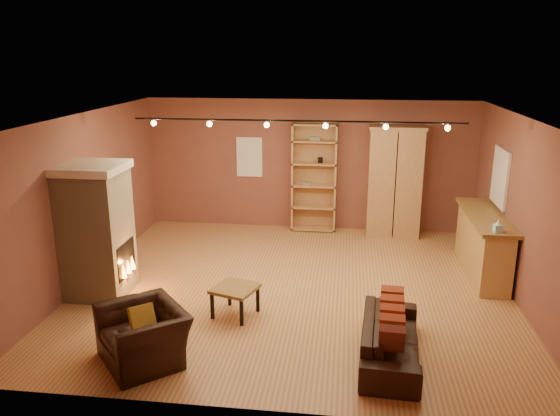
# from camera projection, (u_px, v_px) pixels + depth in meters

# --- Properties ---
(floor) EXTENTS (7.00, 7.00, 0.00)m
(floor) POSITION_uv_depth(u_px,v_px,m) (293.00, 287.00, 9.03)
(floor) COLOR #A36A3A
(floor) RESTS_ON ground
(ceiling) EXTENTS (7.00, 7.00, 0.00)m
(ceiling) POSITION_uv_depth(u_px,v_px,m) (295.00, 117.00, 8.26)
(ceiling) COLOR #59341C
(ceiling) RESTS_ON back_wall
(back_wall) EXTENTS (7.00, 0.02, 2.80)m
(back_wall) POSITION_uv_depth(u_px,v_px,m) (309.00, 165.00, 11.74)
(back_wall) COLOR brown
(back_wall) RESTS_ON floor
(left_wall) EXTENTS (0.02, 6.50, 2.80)m
(left_wall) POSITION_uv_depth(u_px,v_px,m) (85.00, 199.00, 9.06)
(left_wall) COLOR brown
(left_wall) RESTS_ON floor
(right_wall) EXTENTS (0.02, 6.50, 2.80)m
(right_wall) POSITION_uv_depth(u_px,v_px,m) (525.00, 214.00, 8.23)
(right_wall) COLOR brown
(right_wall) RESTS_ON floor
(fireplace) EXTENTS (1.01, 0.98, 2.12)m
(fireplace) POSITION_uv_depth(u_px,v_px,m) (97.00, 231.00, 8.53)
(fireplace) COLOR tan
(fireplace) RESTS_ON floor
(back_window) EXTENTS (0.56, 0.04, 0.86)m
(back_window) POSITION_uv_depth(u_px,v_px,m) (249.00, 157.00, 11.84)
(back_window) COLOR white
(back_window) RESTS_ON back_wall
(bookcase) EXTENTS (0.95, 0.37, 2.32)m
(bookcase) POSITION_uv_depth(u_px,v_px,m) (314.00, 176.00, 11.67)
(bookcase) COLOR tan
(bookcase) RESTS_ON floor
(armoire) EXTENTS (1.14, 0.65, 2.32)m
(armoire) POSITION_uv_depth(u_px,v_px,m) (394.00, 181.00, 11.31)
(armoire) COLOR tan
(armoire) RESTS_ON floor
(bar_counter) EXTENTS (0.61, 2.26, 1.08)m
(bar_counter) POSITION_uv_depth(u_px,v_px,m) (483.00, 244.00, 9.46)
(bar_counter) COLOR tan
(bar_counter) RESTS_ON floor
(tissue_box) EXTENTS (0.12, 0.12, 0.21)m
(tissue_box) POSITION_uv_depth(u_px,v_px,m) (498.00, 227.00, 8.37)
(tissue_box) COLOR #96D1F0
(tissue_box) RESTS_ON bar_counter
(right_window) EXTENTS (0.05, 0.90, 1.00)m
(right_window) POSITION_uv_depth(u_px,v_px,m) (500.00, 177.00, 9.49)
(right_window) COLOR white
(right_window) RESTS_ON right_wall
(loveseat) EXTENTS (0.65, 1.83, 0.76)m
(loveseat) POSITION_uv_depth(u_px,v_px,m) (391.00, 331.00, 6.85)
(loveseat) COLOR black
(loveseat) RESTS_ON floor
(armchair) EXTENTS (1.22, 1.26, 0.93)m
(armchair) POSITION_uv_depth(u_px,v_px,m) (143.00, 326.00, 6.77)
(armchair) COLOR black
(armchair) RESTS_ON floor
(coffee_table) EXTENTS (0.74, 0.74, 0.45)m
(coffee_table) POSITION_uv_depth(u_px,v_px,m) (235.00, 291.00, 7.98)
(coffee_table) COLOR olive
(coffee_table) RESTS_ON floor
(track_rail) EXTENTS (5.20, 0.09, 0.13)m
(track_rail) POSITION_uv_depth(u_px,v_px,m) (296.00, 123.00, 8.48)
(track_rail) COLOR black
(track_rail) RESTS_ON ceiling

